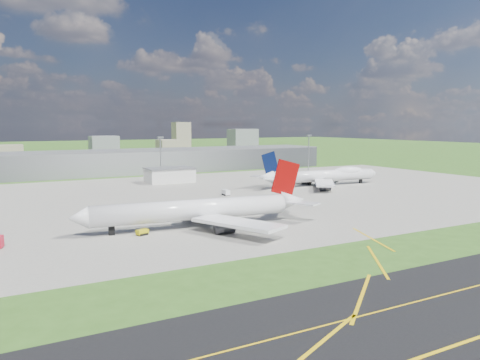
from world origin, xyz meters
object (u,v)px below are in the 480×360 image
airliner_red_twin (201,210)px  airliner_blue_quad (323,176)px  van_white_near (226,193)px  tug_yellow (142,232)px  van_white_far (335,180)px

airliner_red_twin → airliner_blue_quad: airliner_red_twin is taller
van_white_near → tug_yellow: bearing=139.1°
airliner_blue_quad → airliner_red_twin: bearing=-141.7°
airliner_blue_quad → van_white_near: bearing=-168.2°
tug_yellow → van_white_far: 153.94m
airliner_blue_quad → tug_yellow: 136.93m
airliner_blue_quad → tug_yellow: size_ratio=19.00×
airliner_red_twin → van_white_near: airliner_red_twin is taller
tug_yellow → airliner_red_twin: bearing=-12.8°
tug_yellow → airliner_blue_quad: bearing=11.1°
airliner_red_twin → airliner_blue_quad: 118.78m
tug_yellow → van_white_near: size_ratio=0.72×
van_white_near → van_white_far: van_white_near is taller
airliner_blue_quad → van_white_far: bearing=34.5°
airliner_blue_quad → tug_yellow: (-120.49, -64.91, -4.49)m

